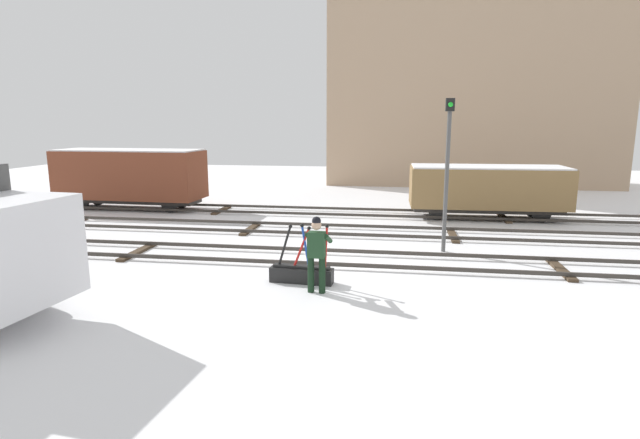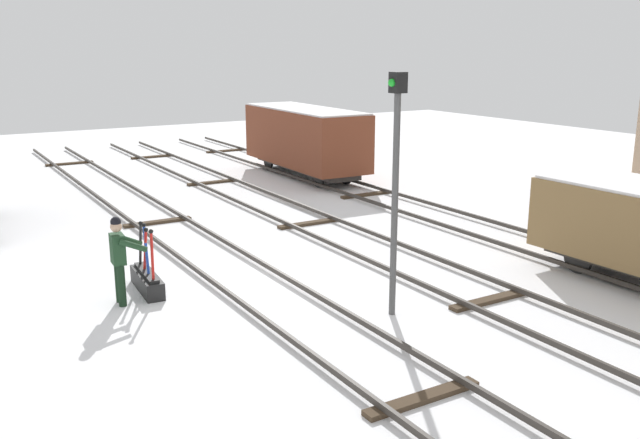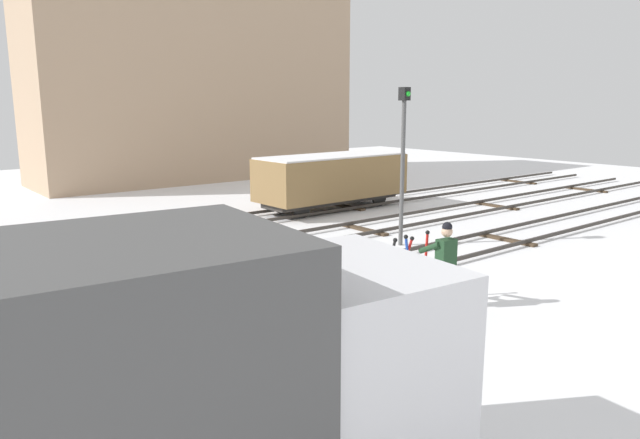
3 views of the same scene
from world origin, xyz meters
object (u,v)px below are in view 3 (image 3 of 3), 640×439
switch_lever_frame (404,292)px  delivery_truck (134,393)px  signal_post (403,152)px  freight_car_far_end (332,178)px  rail_worker (445,259)px

switch_lever_frame → delivery_truck: size_ratio=0.26×
delivery_truck → signal_post: signal_post is taller
delivery_truck → freight_car_far_end: (12.59, 12.53, -0.43)m
rail_worker → signal_post: bearing=57.0°
switch_lever_frame → signal_post: bearing=48.4°
signal_post → freight_car_far_end: bearing=69.4°
switch_lever_frame → delivery_truck: (-6.87, -3.39, 1.41)m
signal_post → freight_car_far_end: 6.17m
rail_worker → delivery_truck: delivery_truck is taller
rail_worker → freight_car_far_end: freight_car_far_end is taller
rail_worker → delivery_truck: bearing=-155.4°
rail_worker → signal_post: size_ratio=0.39×
switch_lever_frame → signal_post: (3.61, 3.53, 2.43)m
rail_worker → signal_post: (3.14, 4.16, 1.69)m
rail_worker → freight_car_far_end: 11.11m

